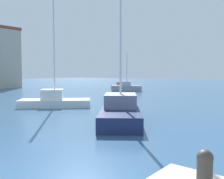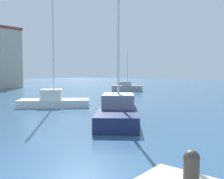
# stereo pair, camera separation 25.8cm
# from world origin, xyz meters

# --- Properties ---
(water) EXTENTS (160.00, 160.00, 0.00)m
(water) POSITION_xyz_m (15.00, 20.00, 0.00)
(water) COLOR #2D5175
(water) RESTS_ON ground
(mooring_bollard) EXTENTS (0.27, 0.27, 0.62)m
(mooring_bollard) POSITION_xyz_m (1.49, -2.21, 1.25)
(mooring_bollard) COLOR #38332D
(mooring_bollard) RESTS_ON pier_quay
(sailboat_grey_far_left) EXTENTS (3.17, 4.53, 5.72)m
(sailboat_grey_far_left) POSITION_xyz_m (27.86, 18.42, 0.55)
(sailboat_grey_far_left) COLOR gray
(sailboat_grey_far_left) RESTS_ON water
(sailboat_navy_behind_lamppost) EXTENTS (7.26, 6.16, 11.78)m
(sailboat_navy_behind_lamppost) POSITION_xyz_m (9.17, 5.37, 0.61)
(sailboat_navy_behind_lamppost) COLOR #19234C
(sailboat_navy_behind_lamppost) RESTS_ON water
(motorboat_red_outer_mooring) EXTENTS (3.98, 3.80, 1.12)m
(motorboat_red_outer_mooring) POSITION_xyz_m (33.48, 23.41, 0.40)
(motorboat_red_outer_mooring) COLOR #B22823
(motorboat_red_outer_mooring) RESTS_ON water
(sailboat_white_distant_north) EXTENTS (5.39, 5.45, 9.47)m
(sailboat_white_distant_north) POSITION_xyz_m (10.28, 12.97, 0.52)
(sailboat_white_distant_north) COLOR white
(sailboat_white_distant_north) RESTS_ON water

